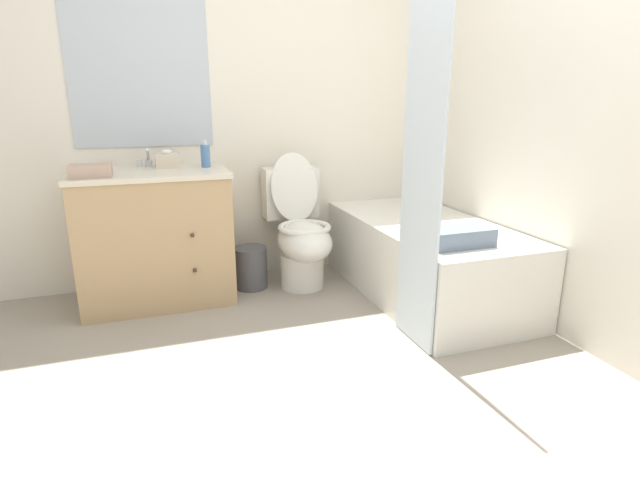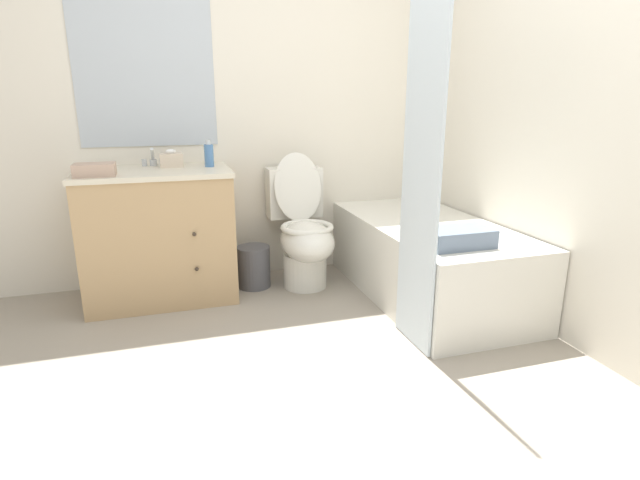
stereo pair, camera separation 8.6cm
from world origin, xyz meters
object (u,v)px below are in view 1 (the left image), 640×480
bathtub (424,258)px  soap_dispenser (205,155)px  wastebasket (251,267)px  tissue_box (167,160)px  toilet (300,232)px  vanity_cabinet (156,235)px  bath_towel_folded (457,236)px  sink_faucet (148,161)px  hand_towel_folded (91,171)px

bathtub → soap_dispenser: bearing=157.8°
wastebasket → tissue_box: bearing=167.8°
toilet → bathtub: bearing=-31.1°
vanity_cabinet → bath_towel_folded: vanity_cabinet is taller
bathtub → tissue_box: bearing=158.8°
tissue_box → bath_towel_folded: 1.83m
wastebasket → soap_dispenser: 0.81m
vanity_cabinet → sink_faucet: (-0.00, 0.19, 0.44)m
toilet → bathtub: size_ratio=0.58×
wastebasket → hand_towel_folded: 1.17m
wastebasket → bathtub: bearing=-25.0°
vanity_cabinet → bathtub: vanity_cabinet is taller
sink_faucet → bathtub: bearing=-22.4°
toilet → hand_towel_folded: hand_towel_folded is taller
vanity_cabinet → hand_towel_folded: bearing=-150.9°
bath_towel_folded → toilet: bearing=122.2°
sink_faucet → bath_towel_folded: size_ratio=0.40×
sink_faucet → tissue_box: 0.14m
sink_faucet → bathtub: sink_faucet is taller
vanity_cabinet → wastebasket: (0.60, 0.00, -0.28)m
toilet → wastebasket: (-0.34, 0.06, -0.23)m
bathtub → toilet: bearing=148.9°
vanity_cabinet → tissue_box: size_ratio=6.48×
tissue_box → toilet: bearing=-11.4°
wastebasket → tissue_box: 0.88m
toilet → hand_towel_folded: (-1.24, -0.11, 0.49)m
toilet → soap_dispenser: 0.80m
sink_faucet → tissue_box: (0.11, -0.08, 0.01)m
vanity_cabinet → toilet: (0.93, -0.06, -0.05)m
bath_towel_folded → vanity_cabinet: bearing=146.7°
hand_towel_folded → vanity_cabinet: bearing=29.1°
toilet → bath_towel_folded: size_ratio=2.52×
sink_faucet → tissue_box: size_ratio=1.00×
soap_dispenser → bath_towel_folded: (1.18, -1.04, -0.37)m
tissue_box → soap_dispenser: soap_dispenser is taller
vanity_cabinet → bath_towel_folded: 1.83m
tissue_box → vanity_cabinet: bearing=-137.0°
bathtub → wastebasket: size_ratio=5.45×
hand_towel_folded → wastebasket: bearing=10.8°
hand_towel_folded → toilet: bearing=5.2°
vanity_cabinet → hand_towel_folded: hand_towel_folded is taller
sink_faucet → soap_dispenser: (0.34, -0.15, 0.04)m
tissue_box → soap_dispenser: (0.23, -0.06, 0.03)m
sink_faucet → toilet: 1.08m
toilet → soap_dispenser: (-0.59, 0.10, 0.53)m
tissue_box → bath_towel_folded: tissue_box is taller
bathtub → hand_towel_folded: (-1.96, 0.32, 0.62)m
vanity_cabinet → bath_towel_folded: (1.53, -1.00, 0.12)m
soap_dispenser → hand_towel_folded: (-0.65, -0.21, -0.04)m
sink_faucet → bath_towel_folded: 1.96m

